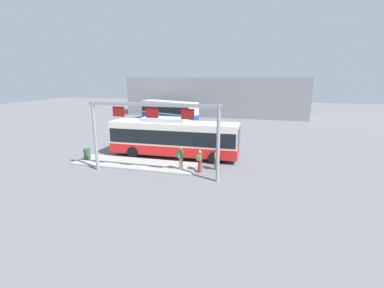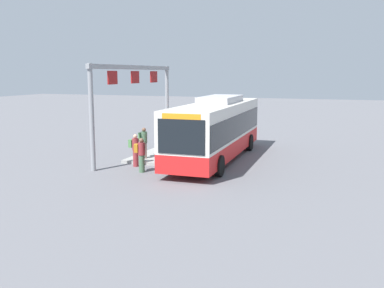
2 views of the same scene
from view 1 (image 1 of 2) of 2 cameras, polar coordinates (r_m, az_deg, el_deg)
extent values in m
plane|color=slate|center=(24.35, -3.71, -2.64)|extent=(120.00, 120.00, 0.00)
cube|color=#9E9E99|center=(22.52, -11.79, -4.07)|extent=(10.00, 2.80, 0.16)
cube|color=red|center=(24.14, -3.74, -0.88)|extent=(11.23, 2.72, 0.85)
cube|color=silver|center=(23.84, -3.79, 2.32)|extent=(11.23, 2.72, 1.90)
cube|color=black|center=(23.88, -3.78, 1.85)|extent=(11.01, 2.75, 1.20)
cube|color=black|center=(22.79, 9.77, 1.37)|extent=(0.08, 2.13, 1.50)
cube|color=#B7B7BC|center=(23.91, -5.75, 5.07)|extent=(3.95, 1.83, 0.36)
cube|color=orange|center=(22.63, 9.68, 3.48)|extent=(0.15, 1.75, 0.28)
cylinder|color=black|center=(24.51, 5.61, -1.36)|extent=(1.01, 0.32, 1.00)
cylinder|color=black|center=(22.23, 4.68, -2.92)|extent=(1.01, 0.32, 1.00)
cylinder|color=black|center=(26.49, -9.93, -0.35)|extent=(1.01, 0.32, 1.00)
cylinder|color=black|center=(24.39, -12.21, -1.68)|extent=(1.01, 0.32, 1.00)
cube|color=#1947AD|center=(44.76, -4.83, 5.89)|extent=(10.38, 6.14, 0.85)
cube|color=silver|center=(44.60, -4.86, 7.64)|extent=(10.38, 6.14, 1.90)
cube|color=black|center=(44.62, -4.86, 7.39)|extent=(10.20, 6.10, 1.20)
cylinder|color=black|center=(46.22, -8.87, 5.68)|extent=(1.04, 0.65, 1.00)
cylinder|color=black|center=(47.90, -6.80, 6.03)|extent=(1.04, 0.65, 1.00)
cylinder|color=black|center=(42.02, -2.98, 5.03)|extent=(1.04, 0.65, 1.00)
cylinder|color=black|center=(43.86, -0.94, 5.41)|extent=(1.04, 0.65, 1.00)
cylinder|color=#476B4C|center=(20.91, 5.05, -4.22)|extent=(0.35, 0.35, 0.85)
cylinder|color=maroon|center=(20.70, 5.09, -2.32)|extent=(0.43, 0.43, 0.60)
sphere|color=brown|center=(20.59, 5.12, -1.22)|extent=(0.22, 0.22, 0.22)
cube|color=#BF7F1E|center=(20.45, 5.19, -2.44)|extent=(0.32, 0.26, 0.40)
cylinder|color=maroon|center=(20.31, 1.63, -4.73)|extent=(0.31, 0.31, 0.85)
cylinder|color=maroon|center=(20.09, 1.65, -2.76)|extent=(0.37, 0.37, 0.60)
sphere|color=tan|center=(19.98, 1.66, -1.64)|extent=(0.22, 0.22, 0.22)
cube|color=#4C8447|center=(19.85, 1.40, -2.88)|extent=(0.30, 0.21, 0.40)
cylinder|color=gray|center=(20.43, -2.33, -4.14)|extent=(0.38, 0.38, 0.85)
cylinder|color=#476B4C|center=(20.22, -2.35, -2.19)|extent=(0.46, 0.46, 0.60)
sphere|color=brown|center=(20.12, -2.36, -1.07)|extent=(0.22, 0.22, 0.22)
cube|color=#4C8447|center=(20.04, -2.89, -2.25)|extent=(0.33, 0.29, 0.40)
cylinder|color=gray|center=(21.50, -19.52, 1.53)|extent=(0.24, 0.24, 5.20)
cylinder|color=gray|center=(17.99, 5.47, -0.01)|extent=(0.24, 0.24, 5.20)
cube|color=gray|center=(18.89, -8.41, 8.11)|extent=(9.62, 0.20, 0.24)
cube|color=maroon|center=(20.09, -15.04, 6.54)|extent=(0.90, 0.08, 0.70)
cube|color=maroon|center=(18.95, -8.35, 6.45)|extent=(0.90, 0.08, 0.70)
cube|color=maroon|center=(18.09, -0.92, 6.25)|extent=(0.90, 0.08, 0.70)
cube|color=gray|center=(51.37, 4.99, 9.86)|extent=(31.83, 8.00, 6.83)
cylinder|color=#2D5133|center=(24.56, -21.03, -1.93)|extent=(0.52, 0.52, 0.90)
camera|label=2|loc=(32.38, 42.66, 6.38)|focal=40.17mm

